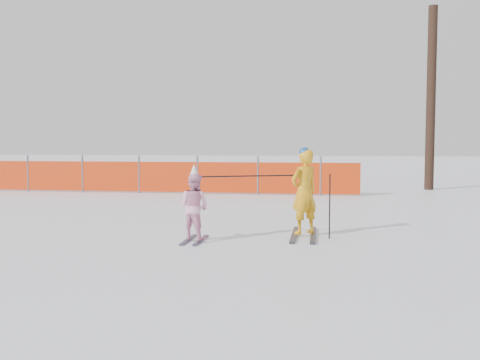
# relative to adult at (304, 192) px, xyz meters

# --- Properties ---
(ground) EXTENTS (120.00, 120.00, 0.00)m
(ground) POSITION_rel_adult_xyz_m (-1.17, -0.50, -0.79)
(ground) COLOR white
(ground) RESTS_ON ground
(adult) EXTENTS (0.66, 1.64, 1.60)m
(adult) POSITION_rel_adult_xyz_m (0.00, 0.00, 0.00)
(adult) COLOR black
(adult) RESTS_ON ground
(child) EXTENTS (0.68, 0.95, 1.32)m
(child) POSITION_rel_adult_xyz_m (-1.84, -0.77, -0.19)
(child) COLOR black
(child) RESTS_ON ground
(ski_poles) EXTENTS (2.19, 0.69, 1.14)m
(ski_poles) POSITION_rel_adult_xyz_m (-0.38, -0.31, 0.10)
(ski_poles) COLOR black
(ski_poles) RESTS_ON ground
(safety_fence) EXTENTS (15.27, 0.06, 1.25)m
(safety_fence) POSITION_rel_adult_xyz_m (-6.17, 7.47, -0.23)
(safety_fence) COLOR #595960
(safety_fence) RESTS_ON ground
(tree_trunks) EXTENTS (2.45, 0.50, 6.48)m
(tree_trunks) POSITION_rel_adult_xyz_m (4.75, 10.24, 2.37)
(tree_trunks) COLOR black
(tree_trunks) RESTS_ON ground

